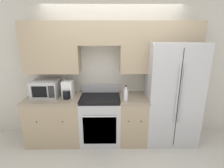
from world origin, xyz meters
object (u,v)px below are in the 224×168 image
Objects in this scene: refrigerator at (171,94)px; microwave at (46,88)px; bottle at (126,95)px; oven_range at (101,119)px.

microwave is at bearing 179.14° from refrigerator.
bottle is (1.45, -0.26, -0.04)m from microwave.
bottle is at bearing -165.67° from refrigerator.
microwave reaches higher than oven_range.
refrigerator is at bearing 14.33° from bottle.
bottle reaches higher than oven_range.
microwave is (-1.00, 0.07, 0.59)m from oven_range.
refrigerator reaches higher than microwave.
bottle is (-0.86, -0.22, 0.06)m from refrigerator.
oven_range is 0.73m from bottle.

